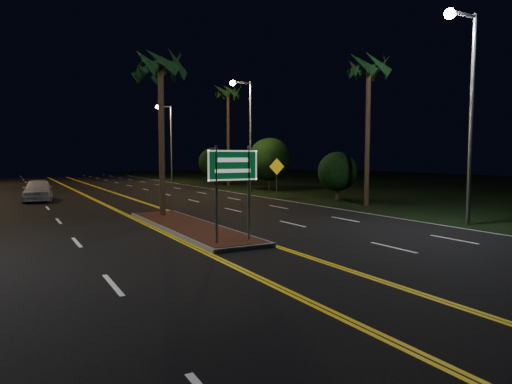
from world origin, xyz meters
TOP-DOWN VIEW (x-y plane):
  - ground at (0.00, 0.00)m, footprint 120.00×120.00m
  - grass_right at (30.00, 25.00)m, footprint 40.00×110.00m
  - median_island at (0.00, 7.00)m, footprint 2.25×10.25m
  - highway_sign at (0.00, 2.80)m, footprint 1.80×0.08m
  - streetlight_right_near at (10.61, 2.00)m, footprint 1.91×0.44m
  - streetlight_right_mid at (10.61, 22.00)m, footprint 1.91×0.44m
  - streetlight_right_far at (10.61, 42.00)m, footprint 1.91×0.44m
  - palm_median at (0.00, 10.50)m, footprint 2.40×2.40m
  - palm_right_near at (12.50, 10.00)m, footprint 2.40×2.40m
  - palm_right_far at (12.80, 30.00)m, footprint 2.40×2.40m
  - shrub_near at (13.50, 14.00)m, footprint 2.70×2.70m
  - shrub_mid at (14.00, 24.00)m, footprint 3.78×3.78m
  - shrub_far at (13.80, 36.00)m, footprint 3.24×3.24m
  - car_near at (-4.70, 22.87)m, footprint 2.80×5.47m
  - warning_sign at (10.80, 17.60)m, footprint 1.19×0.12m

SIDE VIEW (x-z plane):
  - ground at x=0.00m, z-range 0.00..0.00m
  - grass_right at x=30.00m, z-range 0.00..0.01m
  - median_island at x=0.00m, z-range 0.00..0.17m
  - car_near at x=-4.70m, z-range 0.00..1.75m
  - warning_sign at x=10.80m, z-range 0.46..3.30m
  - shrub_near at x=13.50m, z-range 0.30..3.60m
  - shrub_far at x=13.80m, z-range 0.36..4.32m
  - highway_sign at x=0.00m, z-range 0.80..4.00m
  - shrub_mid at x=14.00m, z-range 0.42..5.04m
  - streetlight_right_near at x=10.61m, z-range 1.16..10.16m
  - streetlight_right_mid at x=10.61m, z-range 1.16..10.16m
  - streetlight_right_far at x=10.61m, z-range 1.16..10.16m
  - palm_median at x=0.00m, z-range 3.13..11.43m
  - palm_right_near at x=12.50m, z-range 3.56..12.86m
  - palm_right_far at x=12.80m, z-range 3.99..14.29m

